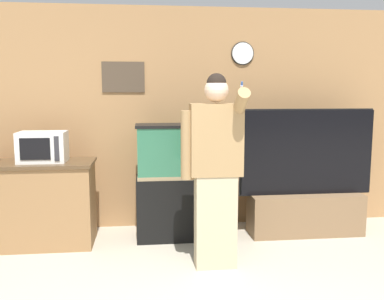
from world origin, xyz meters
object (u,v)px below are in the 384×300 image
counter_island (28,204)px  tv_on_stand (305,198)px  aquarium_on_stand (182,182)px  person_standing (215,168)px  microwave (43,147)px

counter_island → tv_on_stand: bearing=0.6°
tv_on_stand → aquarium_on_stand: bearing=179.0°
aquarium_on_stand → tv_on_stand: 1.43m
counter_island → person_standing: 2.07m
microwave → aquarium_on_stand: (1.45, 0.06, -0.42)m
aquarium_on_stand → person_standing: person_standing is taller
aquarium_on_stand → counter_island: bearing=-178.1°
tv_on_stand → person_standing: size_ratio=0.86×
microwave → tv_on_stand: tv_on_stand is taller
aquarium_on_stand → person_standing: size_ratio=0.71×
counter_island → person_standing: person_standing is taller
person_standing → aquarium_on_stand: bearing=105.8°
person_standing → counter_island: bearing=157.7°
microwave → aquarium_on_stand: 1.51m
aquarium_on_stand → tv_on_stand: (1.42, -0.03, -0.22)m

